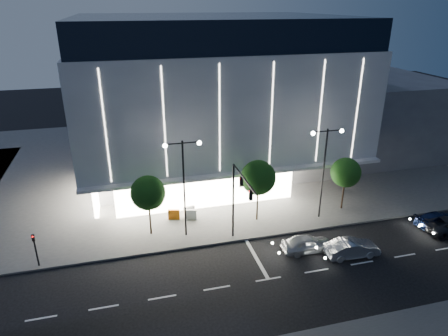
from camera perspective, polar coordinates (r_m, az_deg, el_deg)
name	(u,v)px	position (r m, az deg, el deg)	size (l,w,h in m)	color
ground	(237,271)	(32.06, 1.91, -14.54)	(160.00, 160.00, 0.00)	black
sidewalk_museum	(223,157)	(53.61, -0.21, 1.55)	(70.00, 40.00, 0.15)	#474747
museum	(210,93)	(48.95, -2.05, 10.72)	(30.00, 25.80, 18.00)	#4C4C51
annex_building	(366,111)	(60.60, 19.58, 7.62)	(16.00, 20.00, 10.00)	#4C4C51
traffic_mast	(238,194)	(32.38, 2.06, -3.66)	(0.33, 5.89, 7.07)	black
street_lamp_west	(184,175)	(33.56, -5.79, -1.04)	(3.16, 0.36, 9.00)	black
street_lamp_east	(325,161)	(37.56, 14.17, 1.00)	(3.16, 0.36, 9.00)	black
ped_signal_far	(35,247)	(34.64, -25.38, -10.13)	(0.22, 0.24, 3.00)	black
tree_left	(148,195)	(35.03, -10.75, -3.75)	(3.02, 3.02, 5.72)	black
tree_mid	(258,179)	(36.71, 4.94, -1.63)	(3.25, 3.25, 6.15)	black
tree_right	(346,174)	(40.61, 16.99, -0.82)	(2.91, 2.91, 5.51)	black
car_lead	(307,244)	(34.57, 11.80, -10.53)	(1.73, 4.30, 1.47)	#A5A7AC
car_second	(352,248)	(34.91, 17.82, -10.85)	(1.56, 4.48, 1.48)	#A5A8AD
car_third	(437,219)	(42.40, 28.17, -6.49)	(1.81, 4.45, 1.29)	#131F4A
barrier_a	(174,215)	(38.54, -7.17, -6.61)	(1.10, 0.25, 1.00)	#CB580B
barrier_b	(191,214)	(38.40, -4.74, -6.62)	(1.10, 0.25, 1.00)	silver
barrier_d	(189,211)	(38.99, -5.00, -6.15)	(1.10, 0.25, 1.00)	silver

